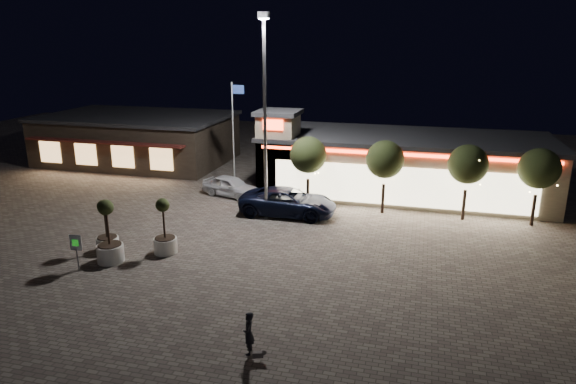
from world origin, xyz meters
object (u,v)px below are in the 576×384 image
(pickup_truck, at_px, (288,202))
(planter_left, at_px, (107,236))
(white_sedan, at_px, (231,186))
(pedestrian, at_px, (249,333))
(valet_sign, at_px, (76,246))
(planter_mid, at_px, (109,243))

(pickup_truck, relative_size, planter_left, 2.15)
(white_sedan, relative_size, planter_left, 1.51)
(pedestrian, relative_size, valet_sign, 0.87)
(pedestrian, xyz_separation_m, valet_sign, (-10.37, 4.36, 0.49))
(pickup_truck, xyz_separation_m, planter_mid, (-6.85, -9.36, 0.16))
(planter_left, xyz_separation_m, valet_sign, (-0.01, -2.46, 0.41))
(pickup_truck, xyz_separation_m, pedestrian, (2.59, -15.05, -0.05))
(pickup_truck, relative_size, pedestrian, 3.81)
(white_sedan, bearing_deg, pedestrian, -139.97)
(planter_mid, bearing_deg, white_sedan, 81.53)
(planter_mid, relative_size, valet_sign, 1.78)
(white_sedan, bearing_deg, pickup_truck, -102.46)
(pickup_truck, height_order, valet_sign, valet_sign)
(pickup_truck, xyz_separation_m, planter_left, (-7.76, -8.24, 0.03))
(valet_sign, bearing_deg, pickup_truck, 53.98)
(pedestrian, xyz_separation_m, planter_mid, (-9.44, 5.69, 0.21))
(pickup_truck, distance_m, planter_mid, 11.60)
(pedestrian, height_order, planter_left, planter_left)
(valet_sign, bearing_deg, planter_mid, 55.30)
(white_sedan, height_order, valet_sign, valet_sign)
(white_sedan, bearing_deg, valet_sign, -174.51)
(planter_left, bearing_deg, pickup_truck, 46.69)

